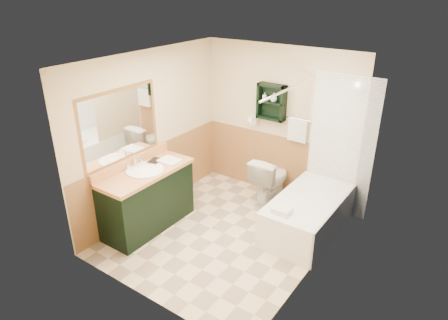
# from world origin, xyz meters

# --- Properties ---
(floor) EXTENTS (3.00, 3.00, 0.00)m
(floor) POSITION_xyz_m (0.00, 0.00, 0.00)
(floor) COLOR beige
(floor) RESTS_ON ground
(back_wall) EXTENTS (2.60, 0.04, 2.40)m
(back_wall) POSITION_xyz_m (0.00, 1.52, 1.20)
(back_wall) COLOR beige
(back_wall) RESTS_ON ground
(left_wall) EXTENTS (0.04, 3.00, 2.40)m
(left_wall) POSITION_xyz_m (-1.32, 0.00, 1.20)
(left_wall) COLOR beige
(left_wall) RESTS_ON ground
(right_wall) EXTENTS (0.04, 3.00, 2.40)m
(right_wall) POSITION_xyz_m (1.32, 0.00, 1.20)
(right_wall) COLOR beige
(right_wall) RESTS_ON ground
(ceiling) EXTENTS (2.60, 3.00, 0.04)m
(ceiling) POSITION_xyz_m (0.00, 0.00, 2.42)
(ceiling) COLOR white
(ceiling) RESTS_ON back_wall
(wainscot_left) EXTENTS (2.98, 2.98, 1.00)m
(wainscot_left) POSITION_xyz_m (-1.29, 0.00, 0.50)
(wainscot_left) COLOR #B9754B
(wainscot_left) RESTS_ON left_wall
(wainscot_back) EXTENTS (2.58, 2.58, 1.00)m
(wainscot_back) POSITION_xyz_m (0.00, 1.49, 0.50)
(wainscot_back) COLOR #B9754B
(wainscot_back) RESTS_ON back_wall
(mirror_frame) EXTENTS (1.30, 1.30, 1.00)m
(mirror_frame) POSITION_xyz_m (-1.27, -0.55, 1.50)
(mirror_frame) COLOR brown
(mirror_frame) RESTS_ON left_wall
(mirror_glass) EXTENTS (1.20, 1.20, 0.90)m
(mirror_glass) POSITION_xyz_m (-1.27, -0.55, 1.50)
(mirror_glass) COLOR white
(mirror_glass) RESTS_ON left_wall
(tile_right) EXTENTS (1.50, 1.50, 2.10)m
(tile_right) POSITION_xyz_m (1.28, 0.75, 1.05)
(tile_right) COLOR white
(tile_right) RESTS_ON right_wall
(tile_back) EXTENTS (0.95, 0.95, 2.10)m
(tile_back) POSITION_xyz_m (1.03, 1.48, 1.05)
(tile_back) COLOR white
(tile_back) RESTS_ON back_wall
(tile_accent) EXTENTS (1.50, 1.50, 0.10)m
(tile_accent) POSITION_xyz_m (1.27, 0.75, 1.90)
(tile_accent) COLOR #124131
(tile_accent) RESTS_ON right_wall
(wall_shelf) EXTENTS (0.45, 0.15, 0.55)m
(wall_shelf) POSITION_xyz_m (-0.10, 1.41, 1.55)
(wall_shelf) COLOR black
(wall_shelf) RESTS_ON back_wall
(hair_dryer) EXTENTS (0.10, 0.24, 0.18)m
(hair_dryer) POSITION_xyz_m (-0.40, 1.43, 1.20)
(hair_dryer) COLOR white
(hair_dryer) RESTS_ON back_wall
(towel_bar) EXTENTS (0.40, 0.06, 0.40)m
(towel_bar) POSITION_xyz_m (0.35, 1.45, 1.35)
(towel_bar) COLOR silver
(towel_bar) RESTS_ON back_wall
(curtain_rod) EXTENTS (0.03, 1.60, 0.03)m
(curtain_rod) POSITION_xyz_m (0.53, 0.75, 2.00)
(curtain_rod) COLOR silver
(curtain_rod) RESTS_ON back_wall
(shower_curtain) EXTENTS (1.05, 1.05, 1.70)m
(shower_curtain) POSITION_xyz_m (0.53, 0.92, 1.15)
(shower_curtain) COLOR beige
(shower_curtain) RESTS_ON curtain_rod
(vanity) EXTENTS (0.59, 1.39, 0.88)m
(vanity) POSITION_xyz_m (-0.99, -0.45, 0.44)
(vanity) COLOR black
(vanity) RESTS_ON ground
(bathtub) EXTENTS (0.80, 1.50, 0.53)m
(bathtub) POSITION_xyz_m (0.93, 0.72, 0.27)
(bathtub) COLOR white
(bathtub) RESTS_ON ground
(toilet) EXTENTS (0.44, 0.77, 0.76)m
(toilet) POSITION_xyz_m (0.08, 1.17, 0.38)
(toilet) COLOR white
(toilet) RESTS_ON ground
(counter_towel) EXTENTS (0.30, 0.23, 0.04)m
(counter_towel) POSITION_xyz_m (-0.89, -0.06, 0.90)
(counter_towel) COLOR silver
(counter_towel) RESTS_ON vanity
(vanity_book) EXTENTS (0.16, 0.06, 0.22)m
(vanity_book) POSITION_xyz_m (-1.16, -0.18, 0.99)
(vanity_book) COLOR black
(vanity_book) RESTS_ON vanity
(tub_towel) EXTENTS (0.23, 0.19, 0.07)m
(tub_towel) POSITION_xyz_m (0.79, 0.17, 0.57)
(tub_towel) COLOR silver
(tub_towel) RESTS_ON bathtub
(soap_bottle_a) EXTENTS (0.06, 0.12, 0.05)m
(soap_bottle_a) POSITION_xyz_m (-0.22, 1.40, 1.59)
(soap_bottle_a) COLOR white
(soap_bottle_a) RESTS_ON wall_shelf
(soap_bottle_b) EXTENTS (0.13, 0.15, 0.11)m
(soap_bottle_b) POSITION_xyz_m (-0.06, 1.40, 1.62)
(soap_bottle_b) COLOR white
(soap_bottle_b) RESTS_ON wall_shelf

